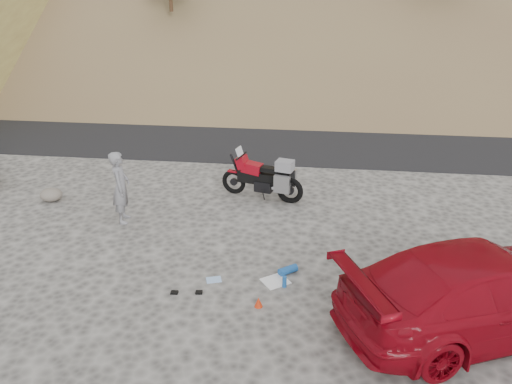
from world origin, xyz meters
TOP-DOWN VIEW (x-y plane):
  - ground at (0.00, 0.00)m, footprint 140.00×140.00m
  - road at (0.00, 9.00)m, footprint 120.00×7.00m
  - motorcycle at (1.56, 2.89)m, footprint 2.37×1.05m
  - man at (-1.88, 1.09)m, footprint 0.57×0.75m
  - red_car at (5.93, -2.14)m, footprint 5.72×4.13m
  - small_rock at (-4.33, 2.02)m, footprint 0.77×0.74m
  - gear_white_cloth at (2.20, -1.20)m, footprint 0.68×0.66m
  - gear_blue_mat at (2.43, -0.87)m, footprint 0.43×0.39m
  - gear_bottle at (2.39, -1.37)m, footprint 0.12×0.12m
  - gear_funnel at (1.95, -2.08)m, footprint 0.19×0.19m
  - gear_glove_a at (0.25, -1.86)m, footprint 0.14×0.11m
  - gear_glove_b at (0.73, -1.80)m, footprint 0.14×0.12m
  - gear_blue_cloth at (0.93, -1.30)m, footprint 0.36×0.31m

SIDE VIEW (x-z plane):
  - ground at x=0.00m, z-range 0.00..0.00m
  - road at x=0.00m, z-range -0.03..0.03m
  - man at x=-1.88m, z-range -0.93..0.93m
  - red_car at x=5.93m, z-range -0.77..0.77m
  - gear_blue_cloth at x=0.93m, z-range 0.00..0.01m
  - gear_white_cloth at x=2.20m, z-range 0.00..0.02m
  - gear_glove_a at x=0.25m, z-range 0.00..0.04m
  - gear_glove_b at x=0.73m, z-range 0.00..0.04m
  - gear_blue_mat at x=2.43m, z-range 0.00..0.17m
  - gear_funnel at x=1.95m, z-range 0.00..0.20m
  - gear_bottle at x=2.39m, z-range 0.00..0.24m
  - small_rock at x=-4.33m, z-range 0.00..0.36m
  - motorcycle at x=1.56m, z-range -0.10..1.33m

